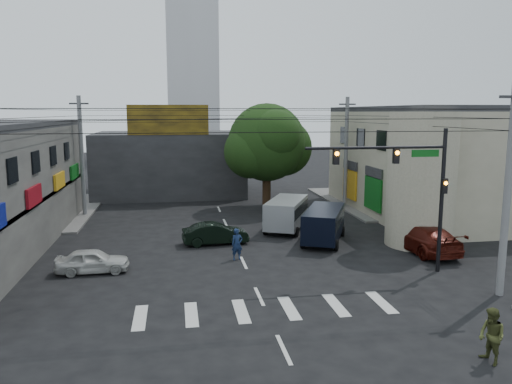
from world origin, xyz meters
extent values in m
plane|color=black|center=(0.00, 0.00, 0.00)|extent=(160.00, 160.00, 0.00)
cube|color=#514F4C|center=(18.00, 18.00, 0.07)|extent=(16.00, 16.00, 0.15)
cube|color=gray|center=(18.00, 13.00, 4.00)|extent=(14.00, 18.00, 8.00)
cylinder|color=gray|center=(11.00, 4.00, 4.00)|extent=(4.00, 4.00, 8.00)
cube|color=#232326|center=(-4.00, 26.00, 3.00)|extent=(14.00, 10.00, 6.00)
cube|color=olive|center=(-4.00, 21.10, 7.30)|extent=(7.00, 0.30, 2.60)
cube|color=silver|center=(0.00, 70.00, 22.00)|extent=(9.00, 9.00, 44.00)
cylinder|color=black|center=(4.00, 17.00, 2.20)|extent=(0.70, 0.70, 4.40)
sphere|color=black|center=(4.00, 17.00, 5.50)|extent=(6.40, 6.40, 6.40)
cylinder|color=black|center=(9.50, -1.00, 3.60)|extent=(0.20, 0.20, 7.20)
cylinder|color=black|center=(6.00, -1.00, 6.30)|extent=(7.00, 0.14, 0.14)
cube|color=black|center=(7.00, -1.00, 5.90)|extent=(0.28, 0.22, 0.75)
cube|color=black|center=(4.00, -1.00, 5.90)|extent=(0.28, 0.22, 0.75)
sphere|color=orange|center=(7.00, -1.14, 6.05)|extent=(0.20, 0.20, 0.20)
sphere|color=orange|center=(4.00, -1.14, 6.05)|extent=(0.20, 0.20, 0.20)
cube|color=#0B5315|center=(8.50, -1.00, 6.00)|extent=(1.40, 0.06, 0.35)
cylinder|color=#59595B|center=(10.50, -4.50, 4.60)|extent=(0.32, 0.32, 9.20)
cylinder|color=#59595B|center=(-10.50, 16.00, 4.60)|extent=(0.32, 0.32, 9.20)
cylinder|color=#59595B|center=(10.50, 16.00, 4.60)|extent=(0.32, 0.32, 9.20)
imported|color=black|center=(-1.18, 6.09, 0.66)|extent=(2.02, 4.20, 1.31)
imported|color=#B9B9B4|center=(-7.70, 1.61, 0.61)|extent=(1.60, 3.63, 1.21)
imported|color=#400F09|center=(10.50, 2.46, 0.79)|extent=(3.11, 5.82, 1.58)
imported|color=#122040|center=(-0.27, 2.64, 0.86)|extent=(0.79, 0.66, 1.73)
imported|color=#3C411E|center=(6.34, -9.96, 0.92)|extent=(1.07, 0.92, 1.83)
camera|label=1|loc=(-3.47, -23.50, 7.98)|focal=35.00mm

